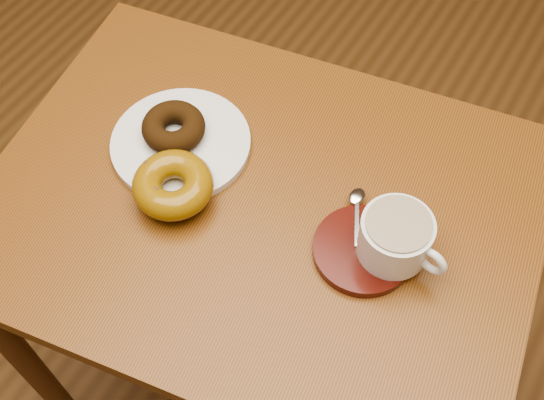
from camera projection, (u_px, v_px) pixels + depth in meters
The scene contains 8 objects.
ground at pixel (123, 390), 1.55m from camera, with size 6.00×6.00×0.00m, color brown.
cafe_table at pixel (261, 242), 1.06m from camera, with size 0.86×0.70×0.73m.
donut_plate at pixel (181, 143), 1.01m from camera, with size 0.21×0.21×0.01m, color silver.
donut_cinnamon at pixel (173, 127), 1.00m from camera, with size 0.09×0.09×0.03m, color black.
donut_caramel at pixel (173, 185), 0.94m from camera, with size 0.14×0.14×0.04m.
saucer at pixel (363, 250), 0.91m from camera, with size 0.14×0.14×0.01m, color #3B0C08.
coffee_cup at pixel (396, 237), 0.87m from camera, with size 0.13×0.09×0.07m.
teaspoon at pixel (357, 201), 0.94m from camera, with size 0.05×0.09×0.01m.
Camera 1 is at (0.54, -0.24, 1.53)m, focal length 45.00 mm.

